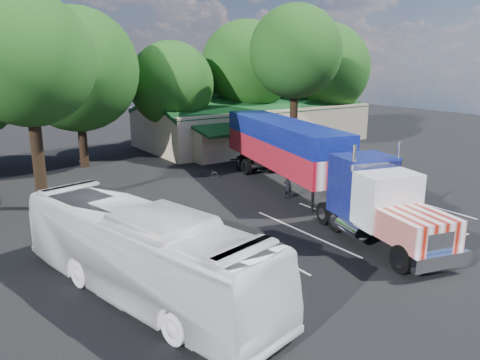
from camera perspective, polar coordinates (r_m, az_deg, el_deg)
ground at (r=29.55m, az=0.06°, el=-2.96°), size 120.00×120.00×0.00m
event_hall at (r=51.09m, az=1.58°, el=7.03°), size 24.20×14.12×5.55m
tree_row_c at (r=40.98m, az=-19.27°, el=12.57°), size 10.00×10.00×13.05m
tree_row_d at (r=45.43m, az=-8.37°, el=11.48°), size 8.00×8.00×10.60m
tree_row_e at (r=50.39m, az=0.80°, el=13.63°), size 9.60×9.60×12.90m
tree_row_f at (r=55.85m, az=10.20°, el=13.19°), size 10.40×10.40×13.00m
tree_near_left at (r=29.79m, az=-24.49°, el=13.13°), size 7.60×7.60×12.65m
tree_near_right at (r=41.95m, az=6.78°, el=15.23°), size 8.00×8.00×13.50m
semi_truck at (r=30.74m, az=7.56°, el=2.94°), size 8.51×23.37×4.90m
woman at (r=30.68m, az=5.85°, el=-0.85°), size 0.54×0.66×1.57m
bicycle at (r=36.10m, az=-3.85°, el=0.91°), size 1.30×1.57×0.80m
tour_bus at (r=18.30m, az=-11.74°, el=-8.63°), size 5.89×13.12×3.56m
silver_sedan at (r=45.26m, az=4.51°, el=4.00°), size 4.07×1.93×1.29m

